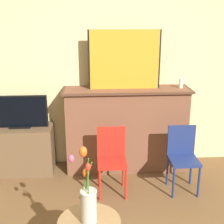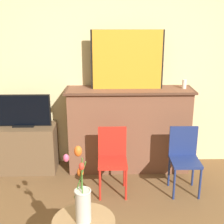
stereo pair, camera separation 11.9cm
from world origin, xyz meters
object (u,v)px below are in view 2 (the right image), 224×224
at_px(chair_red, 112,156).
at_px(vase_tulips, 82,198).
at_px(tv_monitor, 23,111).
at_px(chair_blue, 184,155).
at_px(painting, 127,60).

distance_m(chair_red, vase_tulips, 1.22).
distance_m(tv_monitor, chair_blue, 1.96).
bearing_deg(tv_monitor, chair_red, -26.29).
bearing_deg(chair_red, vase_tulips, -101.70).
xyz_separation_m(tv_monitor, vase_tulips, (0.82, -1.70, -0.10)).
bearing_deg(chair_blue, tv_monitor, 164.00).
bearing_deg(chair_blue, vase_tulips, -131.26).
bearing_deg(vase_tulips, tv_monitor, 115.84).
bearing_deg(tv_monitor, painting, 0.89).
relative_size(tv_monitor, chair_red, 0.92).
bearing_deg(chair_blue, painting, 137.35).
height_order(painting, chair_blue, painting).
bearing_deg(vase_tulips, chair_red, 78.30).
height_order(painting, tv_monitor, painting).
bearing_deg(painting, chair_red, -108.82).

